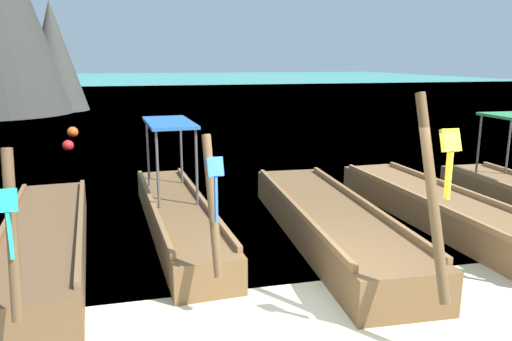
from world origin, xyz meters
TOP-DOWN VIEW (x-y plane):
  - ground at (0.00, 0.00)m, footprint 120.00×120.00m
  - sea_water at (0.00, 61.12)m, footprint 120.00×120.00m
  - longtail_boat_turquoise_ribbon at (-3.64, 3.06)m, footprint 1.68×6.28m
  - longtail_boat_blue_ribbon at (-1.37, 3.82)m, footprint 1.41×6.45m
  - longtail_boat_yellow_ribbon at (1.29, 2.72)m, footprint 1.67×6.94m
  - longtail_boat_orange_ribbon at (3.84, 3.11)m, footprint 1.46×6.77m
  - mooring_buoy_near at (-4.64, 16.85)m, footprint 0.46×0.46m
  - mooring_buoy_far at (-4.46, 13.51)m, footprint 0.40×0.40m

SIDE VIEW (x-z plane):
  - ground at x=0.00m, z-range 0.00..0.00m
  - sea_water at x=0.00m, z-range 0.00..0.00m
  - mooring_buoy_far at x=-4.46m, z-range 0.00..0.40m
  - mooring_buoy_near at x=-4.64m, z-range 0.00..0.46m
  - longtail_boat_orange_ribbon at x=3.84m, z-range -0.94..1.53m
  - longtail_boat_turquoise_ribbon at x=-3.64m, z-range -0.88..1.48m
  - longtail_boat_yellow_ribbon at x=1.29m, z-range -1.12..1.78m
  - longtail_boat_blue_ribbon at x=-1.37m, z-range -0.81..1.51m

